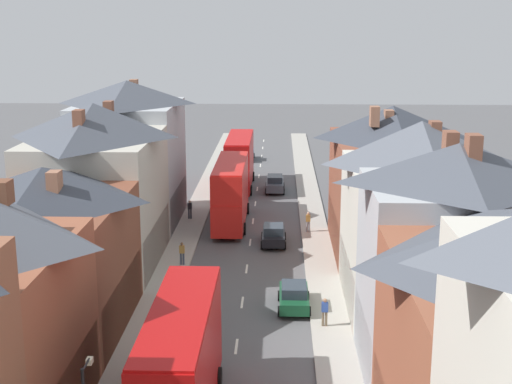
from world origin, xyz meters
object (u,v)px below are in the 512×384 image
(car_near_blue, at_px, (232,164))
(pedestrian_far_right, at_px, (190,208))
(car_mid_black, at_px, (275,183))
(pedestrian_mid_left, at_px, (325,311))
(double_decker_bus_lead, at_px, (240,161))
(car_near_silver, at_px, (294,296))
(car_parked_right_a, at_px, (162,378))
(double_decker_bus_far_approaching, at_px, (231,192))
(pedestrian_mid_right, at_px, (182,252))
(pedestrian_far_left, at_px, (308,221))
(car_parked_left_b, at_px, (274,235))
(car_parked_left_a, at_px, (246,153))
(double_decker_bus_mid_street, at_px, (181,365))

(car_near_blue, bearing_deg, pedestrian_far_right, -96.38)
(car_mid_black, bearing_deg, pedestrian_mid_left, -84.81)
(double_decker_bus_lead, xyz_separation_m, car_near_silver, (4.91, -31.18, -2.02))
(car_near_silver, relative_size, car_parked_right_a, 0.89)
(double_decker_bus_far_approaching, bearing_deg, pedestrian_far_right, 162.27)
(car_near_silver, bearing_deg, double_decker_bus_far_approaching, 105.36)
(double_decker_bus_far_approaching, relative_size, pedestrian_far_right, 6.71)
(car_near_silver, height_order, pedestrian_far_right, pedestrian_far_right)
(pedestrian_mid_right, height_order, pedestrian_far_right, same)
(double_decker_bus_lead, xyz_separation_m, pedestrian_far_left, (6.34, -15.69, -1.78))
(car_parked_right_a, height_order, pedestrian_far_right, pedestrian_far_right)
(car_near_silver, distance_m, pedestrian_far_left, 15.55)
(double_decker_bus_far_approaching, bearing_deg, car_parked_left_b, -56.67)
(car_mid_black, height_order, pedestrian_mid_right, pedestrian_mid_right)
(pedestrian_mid_left, bearing_deg, double_decker_bus_far_approaching, 107.68)
(car_parked_right_a, height_order, pedestrian_far_left, pedestrian_far_left)
(car_near_blue, bearing_deg, car_near_silver, -81.10)
(car_near_silver, distance_m, pedestrian_mid_left, 3.16)
(pedestrian_mid_left, bearing_deg, car_mid_black, 95.19)
(car_parked_left_a, bearing_deg, pedestrian_far_right, -97.51)
(double_decker_bus_lead, distance_m, car_mid_black, 4.36)
(car_parked_left_a, distance_m, car_parked_left_b, 34.15)
(car_parked_right_a, distance_m, pedestrian_mid_left, 10.81)
(double_decker_bus_far_approaching, height_order, pedestrian_far_right, double_decker_bus_far_approaching)
(car_parked_left_b, height_order, pedestrian_far_left, pedestrian_far_left)
(car_parked_left_b, bearing_deg, car_near_blue, 100.20)
(double_decker_bus_mid_street, relative_size, double_decker_bus_far_approaching, 1.00)
(car_parked_right_a, bearing_deg, double_decker_bus_far_approaching, 87.36)
(car_near_silver, bearing_deg, pedestrian_far_right, 114.08)
(double_decker_bus_far_approaching, height_order, pedestrian_far_left, double_decker_bus_far_approaching)
(double_decker_bus_far_approaching, relative_size, car_near_silver, 2.78)
(car_parked_left_b, bearing_deg, double_decker_bus_lead, 100.87)
(car_near_blue, relative_size, car_mid_black, 0.95)
(double_decker_bus_far_approaching, distance_m, car_parked_left_a, 28.54)
(double_decker_bus_mid_street, relative_size, car_parked_right_a, 2.48)
(double_decker_bus_far_approaching, distance_m, car_mid_black, 12.56)
(car_near_blue, height_order, car_parked_right_a, car_near_blue)
(double_decker_bus_far_approaching, relative_size, car_parked_left_a, 2.64)
(car_parked_left_a, relative_size, pedestrian_far_left, 2.54)
(car_near_blue, xyz_separation_m, pedestrian_far_left, (7.63, -24.12, 0.22))
(double_decker_bus_far_approaching, bearing_deg, car_mid_black, 73.09)
(double_decker_bus_lead, distance_m, double_decker_bus_far_approaching, 13.31)
(double_decker_bus_mid_street, xyz_separation_m, car_parked_right_a, (-1.29, 2.66, -2.00))
(car_parked_right_a, bearing_deg, pedestrian_mid_right, 94.57)
(car_mid_black, distance_m, pedestrian_far_left, 14.52)
(car_parked_left_a, xyz_separation_m, pedestrian_far_left, (6.33, -30.85, 0.20))
(car_near_blue, xyz_separation_m, car_parked_right_a, (0.00, -49.73, -0.00))
(double_decker_bus_mid_street, relative_size, pedestrian_mid_right, 6.71)
(car_parked_left_a, height_order, pedestrian_far_right, pedestrian_far_right)
(pedestrian_mid_left, relative_size, pedestrian_mid_right, 1.00)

